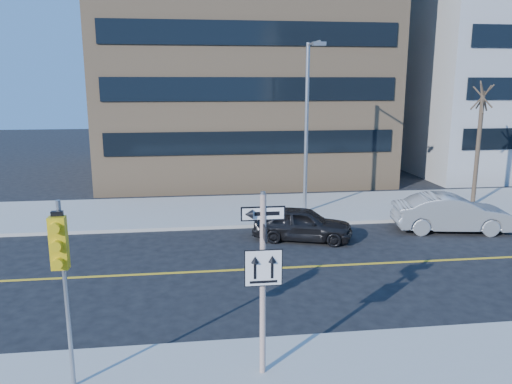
{
  "coord_description": "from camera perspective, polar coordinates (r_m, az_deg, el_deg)",
  "views": [
    {
      "loc": [
        -1.4,
        -12.26,
        6.38
      ],
      "look_at": [
        0.69,
        4.0,
        2.76
      ],
      "focal_mm": 35.0,
      "sensor_mm": 36.0,
      "label": 1
    }
  ],
  "objects": [
    {
      "name": "ground",
      "position": [
        13.89,
        -0.74,
        -14.89
      ],
      "size": [
        120.0,
        120.0,
        0.0
      ],
      "primitive_type": "plane",
      "color": "black",
      "rests_on": "ground"
    },
    {
      "name": "street_tree_west",
      "position": [
        27.62,
        24.48,
        9.59
      ],
      "size": [
        1.8,
        1.8,
        6.35
      ],
      "color": "#3A2F22",
      "rests_on": "far_sidewalk"
    },
    {
      "name": "streetlight_a",
      "position": [
        23.69,
        5.94,
        8.46
      ],
      "size": [
        0.55,
        2.25,
        8.0
      ],
      "color": "gray",
      "rests_on": "far_sidewalk"
    },
    {
      "name": "building_brick",
      "position": [
        37.5,
        -2.18,
        16.45
      ],
      "size": [
        18.0,
        18.0,
        18.0
      ],
      "primitive_type": "cube",
      "color": "#A4815B",
      "rests_on": "ground"
    },
    {
      "name": "parked_car_b",
      "position": [
        23.28,
        21.45,
        -2.27
      ],
      "size": [
        2.5,
        5.12,
        1.62
      ],
      "primitive_type": "imported",
      "rotation": [
        0.0,
        0.0,
        1.4
      ],
      "color": "gray",
      "rests_on": "ground"
    },
    {
      "name": "traffic_signal",
      "position": [
        10.49,
        -21.42,
        -7.06
      ],
      "size": [
        0.32,
        0.45,
        4.0
      ],
      "color": "gray",
      "rests_on": "near_sidewalk"
    },
    {
      "name": "sign_pole",
      "position": [
        10.6,
        0.8,
        -9.37
      ],
      "size": [
        0.92,
        0.92,
        4.06
      ],
      "color": "silver",
      "rests_on": "near_sidewalk"
    },
    {
      "name": "parked_car_a",
      "position": [
        20.61,
        5.35,
        -3.63
      ],
      "size": [
        2.78,
        4.35,
        1.38
      ],
      "primitive_type": "imported",
      "rotation": [
        0.0,
        0.0,
        1.26
      ],
      "color": "black",
      "rests_on": "ground"
    }
  ]
}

